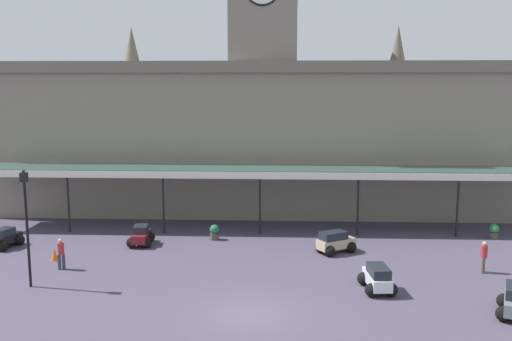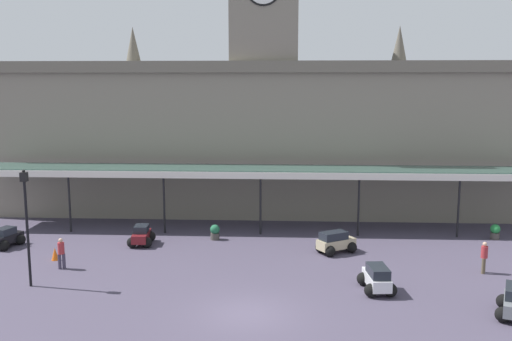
{
  "view_description": "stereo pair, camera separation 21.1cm",
  "coord_description": "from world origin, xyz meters",
  "px_view_note": "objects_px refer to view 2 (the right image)",
  "views": [
    {
      "loc": [
        1.37,
        -22.68,
        9.76
      ],
      "look_at": [
        0.0,
        7.28,
        5.08
      ],
      "focal_mm": 39.31,
      "sensor_mm": 36.0,
      "label": 1
    },
    {
      "loc": [
        1.58,
        -22.67,
        9.76
      ],
      "look_at": [
        0.0,
        7.28,
        5.08
      ],
      "focal_mm": 39.31,
      "sensor_mm": 36.0,
      "label": 2
    }
  ],
  "objects_px": {
    "car_maroon_sedan": "(141,236)",
    "pedestrian_near_entrance": "(61,252)",
    "pedestrian_crossing_forecourt": "(484,256)",
    "traffic_cone": "(55,254)",
    "car_beige_estate": "(336,243)",
    "car_white_estate": "(377,280)",
    "planter_forecourt_centre": "(215,232)",
    "planter_near_kerb": "(495,232)",
    "car_black_sedan": "(6,239)",
    "victorian_lamppost": "(26,216)"
  },
  "relations": [
    {
      "from": "car_maroon_sedan",
      "to": "pedestrian_near_entrance",
      "type": "xyz_separation_m",
      "value": [
        -3.08,
        -4.72,
        0.41
      ]
    },
    {
      "from": "pedestrian_crossing_forecourt",
      "to": "car_maroon_sedan",
      "type": "bearing_deg",
      "value": 167.46
    },
    {
      "from": "traffic_cone",
      "to": "car_beige_estate",
      "type": "bearing_deg",
      "value": 7.93
    },
    {
      "from": "car_maroon_sedan",
      "to": "pedestrian_crossing_forecourt",
      "type": "relative_size",
      "value": 1.26
    },
    {
      "from": "car_white_estate",
      "to": "planter_forecourt_centre",
      "type": "relative_size",
      "value": 2.42
    },
    {
      "from": "planter_near_kerb",
      "to": "planter_forecourt_centre",
      "type": "bearing_deg",
      "value": -176.67
    },
    {
      "from": "car_maroon_sedan",
      "to": "planter_forecourt_centre",
      "type": "bearing_deg",
      "value": 16.81
    },
    {
      "from": "car_black_sedan",
      "to": "pedestrian_near_entrance",
      "type": "height_order",
      "value": "pedestrian_near_entrance"
    },
    {
      "from": "planter_forecourt_centre",
      "to": "victorian_lamppost",
      "type": "bearing_deg",
      "value": -132.54
    },
    {
      "from": "car_black_sedan",
      "to": "traffic_cone",
      "type": "xyz_separation_m",
      "value": [
        3.97,
        -2.34,
        -0.15
      ]
    },
    {
      "from": "pedestrian_near_entrance",
      "to": "victorian_lamppost",
      "type": "distance_m",
      "value": 3.71
    },
    {
      "from": "pedestrian_crossing_forecourt",
      "to": "planter_forecourt_centre",
      "type": "height_order",
      "value": "pedestrian_crossing_forecourt"
    },
    {
      "from": "planter_near_kerb",
      "to": "planter_forecourt_centre",
      "type": "xyz_separation_m",
      "value": [
        -17.69,
        -1.03,
        0.0
      ]
    },
    {
      "from": "car_white_estate",
      "to": "pedestrian_near_entrance",
      "type": "bearing_deg",
      "value": 171.6
    },
    {
      "from": "victorian_lamppost",
      "to": "traffic_cone",
      "type": "height_order",
      "value": "victorian_lamppost"
    },
    {
      "from": "pedestrian_near_entrance",
      "to": "car_beige_estate",
      "type": "bearing_deg",
      "value": 13.78
    },
    {
      "from": "car_black_sedan",
      "to": "car_maroon_sedan",
      "type": "bearing_deg",
      "value": 6.74
    },
    {
      "from": "car_white_estate",
      "to": "traffic_cone",
      "type": "height_order",
      "value": "car_white_estate"
    },
    {
      "from": "car_beige_estate",
      "to": "pedestrian_crossing_forecourt",
      "type": "height_order",
      "value": "pedestrian_crossing_forecourt"
    },
    {
      "from": "car_maroon_sedan",
      "to": "car_black_sedan",
      "type": "height_order",
      "value": "same"
    },
    {
      "from": "car_black_sedan",
      "to": "planter_forecourt_centre",
      "type": "bearing_deg",
      "value": 10.36
    },
    {
      "from": "car_black_sedan",
      "to": "pedestrian_near_entrance",
      "type": "distance_m",
      "value": 6.22
    },
    {
      "from": "traffic_cone",
      "to": "planter_near_kerb",
      "type": "distance_m",
      "value": 26.68
    },
    {
      "from": "traffic_cone",
      "to": "planter_forecourt_centre",
      "type": "xyz_separation_m",
      "value": [
        8.4,
        4.6,
        0.14
      ]
    },
    {
      "from": "car_maroon_sedan",
      "to": "pedestrian_near_entrance",
      "type": "bearing_deg",
      "value": -123.11
    },
    {
      "from": "car_beige_estate",
      "to": "planter_forecourt_centre",
      "type": "height_order",
      "value": "car_beige_estate"
    },
    {
      "from": "car_maroon_sedan",
      "to": "planter_forecourt_centre",
      "type": "distance_m",
      "value": 4.55
    },
    {
      "from": "car_white_estate",
      "to": "traffic_cone",
      "type": "bearing_deg",
      "value": 167.44
    },
    {
      "from": "car_beige_estate",
      "to": "planter_forecourt_centre",
      "type": "distance_m",
      "value": 7.74
    },
    {
      "from": "pedestrian_crossing_forecourt",
      "to": "car_black_sedan",
      "type": "bearing_deg",
      "value": 173.06
    },
    {
      "from": "car_maroon_sedan",
      "to": "car_black_sedan",
      "type": "bearing_deg",
      "value": -173.26
    },
    {
      "from": "car_white_estate",
      "to": "car_maroon_sedan",
      "type": "distance_m",
      "value": 14.92
    },
    {
      "from": "car_white_estate",
      "to": "planter_forecourt_centre",
      "type": "distance_m",
      "value": 12.16
    },
    {
      "from": "car_white_estate",
      "to": "car_maroon_sedan",
      "type": "height_order",
      "value": "car_white_estate"
    },
    {
      "from": "planter_near_kerb",
      "to": "traffic_cone",
      "type": "bearing_deg",
      "value": -167.82
    },
    {
      "from": "car_maroon_sedan",
      "to": "traffic_cone",
      "type": "relative_size",
      "value": 2.99
    },
    {
      "from": "pedestrian_near_entrance",
      "to": "traffic_cone",
      "type": "bearing_deg",
      "value": 124.04
    },
    {
      "from": "car_white_estate",
      "to": "car_black_sedan",
      "type": "distance_m",
      "value": 22.01
    },
    {
      "from": "traffic_cone",
      "to": "planter_near_kerb",
      "type": "xyz_separation_m",
      "value": [
        26.08,
        5.63,
        0.14
      ]
    },
    {
      "from": "car_beige_estate",
      "to": "pedestrian_crossing_forecourt",
      "type": "bearing_deg",
      "value": -23.15
    },
    {
      "from": "car_black_sedan",
      "to": "traffic_cone",
      "type": "bearing_deg",
      "value": -30.55
    },
    {
      "from": "car_black_sedan",
      "to": "traffic_cone",
      "type": "relative_size",
      "value": 3.14
    },
    {
      "from": "car_beige_estate",
      "to": "planter_forecourt_centre",
      "type": "bearing_deg",
      "value": 161.87
    },
    {
      "from": "car_beige_estate",
      "to": "traffic_cone",
      "type": "xyz_separation_m",
      "value": [
        -15.75,
        -2.19,
        -0.21
      ]
    },
    {
      "from": "pedestrian_crossing_forecourt",
      "to": "planter_forecourt_centre",
      "type": "xyz_separation_m",
      "value": [
        -14.72,
        5.56,
        -0.42
      ]
    },
    {
      "from": "pedestrian_crossing_forecourt",
      "to": "planter_forecourt_centre",
      "type": "bearing_deg",
      "value": 159.31
    },
    {
      "from": "victorian_lamppost",
      "to": "planter_near_kerb",
      "type": "height_order",
      "value": "victorian_lamppost"
    },
    {
      "from": "pedestrian_crossing_forecourt",
      "to": "car_beige_estate",
      "type": "bearing_deg",
      "value": 156.85
    },
    {
      "from": "car_maroon_sedan",
      "to": "planter_near_kerb",
      "type": "distance_m",
      "value": 22.16
    },
    {
      "from": "car_white_estate",
      "to": "planter_near_kerb",
      "type": "distance_m",
      "value": 13.0
    }
  ]
}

